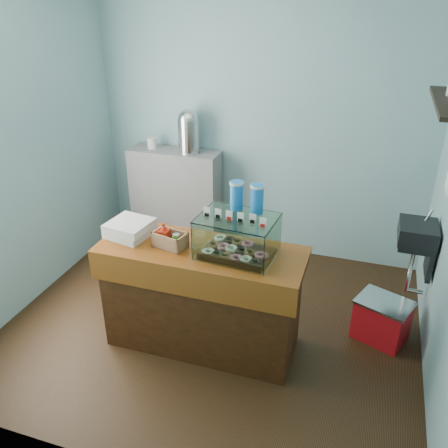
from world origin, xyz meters
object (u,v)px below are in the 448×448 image
(display_case, at_px, (238,233))
(red_cooler, at_px, (382,320))
(counter, at_px, (202,297))
(coffee_urn, at_px, (189,130))

(display_case, distance_m, red_cooler, 1.50)
(red_cooler, bearing_deg, display_case, -134.87)
(display_case, bearing_deg, counter, -167.36)
(coffee_urn, height_order, red_cooler, coffee_urn)
(display_case, relative_size, red_cooler, 1.14)
(counter, height_order, red_cooler, counter)
(display_case, xyz_separation_m, red_cooler, (1.12, 0.48, -0.88))
(coffee_urn, bearing_deg, display_case, -56.83)
(red_cooler, bearing_deg, counter, -137.71)
(counter, relative_size, red_cooler, 3.10)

